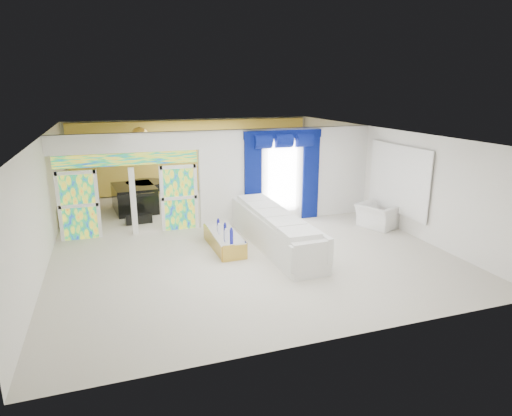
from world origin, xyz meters
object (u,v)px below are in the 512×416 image
object	(u,v)px
armchair	(378,216)
console_table	(266,218)
white_sofa	(275,231)
grand_piano	(135,198)
coffee_table	(224,240)

from	to	relation	value
armchair	console_table	bearing A→B (deg)	42.86
white_sofa	grand_piano	xyz separation A→B (m)	(-3.40, 4.99, 0.02)
white_sofa	grand_piano	world-z (taller)	grand_piano
console_table	armchair	bearing A→B (deg)	-24.85
console_table	armchair	size ratio (longest dim) A/B	1.01
console_table	armchair	world-z (taller)	armchair
white_sofa	coffee_table	world-z (taller)	white_sofa
console_table	armchair	xyz separation A→B (m)	(3.16, -1.47, 0.18)
white_sofa	console_table	bearing A→B (deg)	74.24
coffee_table	console_table	size ratio (longest dim) A/B	1.74
coffee_table	armchair	world-z (taller)	armchair
console_table	grand_piano	size ratio (longest dim) A/B	0.64
coffee_table	armchair	distance (m)	5.03
white_sofa	grand_piano	distance (m)	6.04
coffee_table	grand_piano	bearing A→B (deg)	113.58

